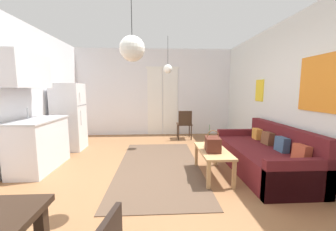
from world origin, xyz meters
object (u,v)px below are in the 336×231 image
(coffee_table, at_px, (213,153))
(accent_chair, at_px, (185,123))
(couch, at_px, (265,156))
(pendant_lamp_near, at_px, (132,49))
(bamboo_vase, at_px, (209,142))
(handbag, at_px, (213,144))
(refrigerator, at_px, (69,117))
(pendant_lamp_far, at_px, (168,69))

(coffee_table, xyz_separation_m, accent_chair, (-0.13, 2.54, 0.09))
(couch, xyz_separation_m, pendant_lamp_near, (-2.15, -1.01, 1.61))
(bamboo_vase, height_order, pendant_lamp_near, pendant_lamp_near)
(couch, xyz_separation_m, coffee_table, (-0.97, -0.14, 0.12))
(accent_chair, bearing_deg, handbag, 91.90)
(couch, xyz_separation_m, refrigerator, (-3.97, 1.54, 0.52))
(coffee_table, distance_m, accent_chair, 2.55)
(coffee_table, height_order, refrigerator, refrigerator)
(coffee_table, height_order, bamboo_vase, bamboo_vase)
(refrigerator, xyz_separation_m, accent_chair, (2.87, 0.86, -0.31))
(bamboo_vase, relative_size, handbag, 1.13)
(coffee_table, distance_m, pendant_lamp_near, 2.09)
(handbag, xyz_separation_m, pendant_lamp_far, (-0.62, 1.88, 1.36))
(couch, distance_m, pendant_lamp_near, 2.87)
(couch, height_order, coffee_table, couch)
(pendant_lamp_far, bearing_deg, accent_chair, 54.95)
(couch, distance_m, refrigerator, 4.29)
(coffee_table, relative_size, pendant_lamp_near, 1.04)
(pendant_lamp_near, bearing_deg, accent_chair, 72.82)
(bamboo_vase, bearing_deg, pendant_lamp_far, 111.34)
(pendant_lamp_far, bearing_deg, handbag, -71.80)
(handbag, bearing_deg, bamboo_vase, 87.15)
(couch, distance_m, pendant_lamp_far, 2.85)
(couch, relative_size, pendant_lamp_far, 2.36)
(pendant_lamp_near, bearing_deg, handbag, 34.38)
(refrigerator, relative_size, accent_chair, 1.89)
(coffee_table, bearing_deg, accent_chair, 92.86)
(coffee_table, relative_size, accent_chair, 1.19)
(accent_chair, height_order, pendant_lamp_far, pendant_lamp_far)
(couch, height_order, pendant_lamp_near, pendant_lamp_near)
(couch, xyz_separation_m, pendant_lamp_far, (-1.62, 1.66, 1.66))
(refrigerator, bearing_deg, bamboo_vase, -26.72)
(accent_chair, distance_m, pendant_lamp_far, 1.72)
(handbag, bearing_deg, pendant_lamp_far, 108.20)
(handbag, height_order, pendant_lamp_near, pendant_lamp_near)
(bamboo_vase, bearing_deg, coffee_table, -84.40)
(coffee_table, xyz_separation_m, pendant_lamp_near, (-1.18, -0.87, 1.49))
(coffee_table, relative_size, bamboo_vase, 2.59)
(pendant_lamp_near, bearing_deg, bamboo_vase, 42.10)
(bamboo_vase, height_order, accent_chair, accent_chair)
(bamboo_vase, distance_m, pendant_lamp_far, 2.23)
(couch, xyz_separation_m, handbag, (-1.00, -0.22, 0.30))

